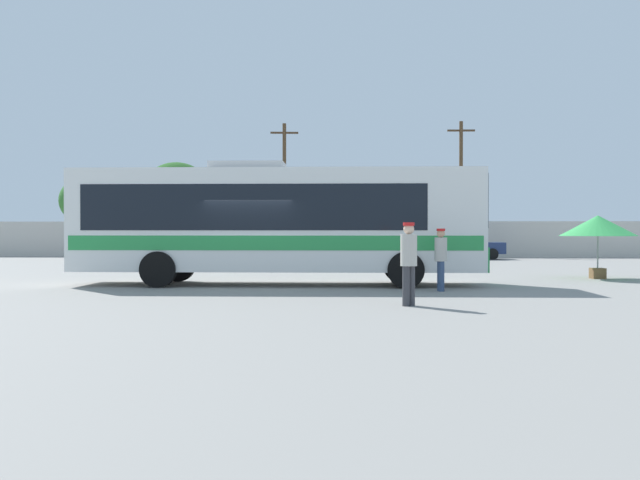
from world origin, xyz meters
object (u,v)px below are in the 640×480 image
at_px(parked_car_rightmost_dark_blue, 466,245).
at_px(roadside_tree_left, 90,201).
at_px(parked_car_leftmost_maroon, 130,245).
at_px(vendor_umbrella_near_gate_green, 598,226).
at_px(parked_car_third_dark_blue, 359,245).
at_px(coach_bus_white_green, 273,220).
at_px(utility_pole_near, 461,186).
at_px(passenger_waiting_on_apron, 409,258).
at_px(parked_car_second_red, 238,245).
at_px(roadside_tree_midleft, 177,190).
at_px(attendant_by_bus_door, 441,256).
at_px(utility_pole_far, 284,187).

height_order(parked_car_rightmost_dark_blue, roadside_tree_left, roadside_tree_left).
distance_m(parked_car_leftmost_maroon, parked_car_rightmost_dark_blue, 19.37).
xyz_separation_m(vendor_umbrella_near_gate_green, parked_car_third_dark_blue, (-7.93, 16.64, -0.97)).
height_order(parked_car_leftmost_maroon, parked_car_rightmost_dark_blue, parked_car_leftmost_maroon).
height_order(coach_bus_white_green, utility_pole_near, utility_pole_near).
xyz_separation_m(passenger_waiting_on_apron, roadside_tree_left, (-19.71, 33.64, 2.71)).
bearing_deg(parked_car_leftmost_maroon, parked_car_second_red, -0.71).
bearing_deg(utility_pole_near, coach_bus_white_green, -110.30).
bearing_deg(coach_bus_white_green, roadside_tree_midleft, 109.57).
bearing_deg(parked_car_third_dark_blue, vendor_umbrella_near_gate_green, -64.50).
xyz_separation_m(parked_car_second_red, parked_car_rightmost_dark_blue, (13.10, 0.64, -0.01)).
height_order(coach_bus_white_green, roadside_tree_left, roadside_tree_left).
distance_m(attendant_by_bus_door, parked_car_rightmost_dark_blue, 22.27).
xyz_separation_m(vendor_umbrella_near_gate_green, utility_pole_far, (-12.75, 21.29, 2.69)).
relative_size(passenger_waiting_on_apron, parked_car_second_red, 0.41).
xyz_separation_m(parked_car_leftmost_maroon, utility_pole_near, (19.93, 6.31, 3.76)).
height_order(passenger_waiting_on_apron, roadside_tree_midleft, roadside_tree_midleft).
bearing_deg(parked_car_second_red, parked_car_rightmost_dark_blue, 2.80).
height_order(parked_car_third_dark_blue, utility_pole_far, utility_pole_far).
distance_m(coach_bus_white_green, roadside_tree_left, 32.15).
bearing_deg(parked_car_third_dark_blue, parked_car_leftmost_maroon, -177.29).
xyz_separation_m(parked_car_leftmost_maroon, parked_car_third_dark_blue, (13.25, 0.63, -0.01)).
height_order(vendor_umbrella_near_gate_green, parked_car_rightmost_dark_blue, vendor_umbrella_near_gate_green).
bearing_deg(parked_car_leftmost_maroon, passenger_waiting_on_apron, -60.70).
distance_m(vendor_umbrella_near_gate_green, parked_car_second_red, 21.85).
bearing_deg(utility_pole_far, parked_car_rightmost_dark_blue, -23.35).
bearing_deg(roadside_tree_midleft, attendant_by_bus_door, -64.00).
height_order(coach_bus_white_green, parked_car_second_red, coach_bus_white_green).
relative_size(parked_car_third_dark_blue, roadside_tree_left, 0.79).
relative_size(parked_car_leftmost_maroon, roadside_tree_midleft, 0.71).
distance_m(parked_car_third_dark_blue, utility_pole_far, 7.63).
relative_size(utility_pole_near, roadside_tree_midleft, 1.36).
relative_size(coach_bus_white_green, parked_car_rightmost_dark_blue, 2.96).
relative_size(attendant_by_bus_door, parked_car_leftmost_maroon, 0.37).
xyz_separation_m(vendor_umbrella_near_gate_green, utility_pole_near, (-1.25, 22.32, 2.80)).
relative_size(parked_car_third_dark_blue, utility_pole_far, 0.51).
bearing_deg(attendant_by_bus_door, parked_car_second_red, 112.90).
bearing_deg(utility_pole_far, vendor_umbrella_near_gate_green, -59.09).
relative_size(attendant_by_bus_door, roadside_tree_midleft, 0.26).
bearing_deg(attendant_by_bus_door, vendor_umbrella_near_gate_green, 41.74).
relative_size(passenger_waiting_on_apron, utility_pole_near, 0.21).
bearing_deg(vendor_umbrella_near_gate_green, parked_car_rightmost_dark_blue, 96.26).
height_order(coach_bus_white_green, attendant_by_bus_door, coach_bus_white_green).
xyz_separation_m(vendor_umbrella_near_gate_green, roadside_tree_left, (-26.80, 24.56, 1.97)).
relative_size(parked_car_second_red, roadside_tree_left, 0.79).
distance_m(parked_car_rightmost_dark_blue, roadside_tree_left, 26.40).
relative_size(parked_car_rightmost_dark_blue, roadside_tree_left, 0.74).
distance_m(parked_car_second_red, utility_pole_far, 6.85).
relative_size(passenger_waiting_on_apron, roadside_tree_midleft, 0.28).
bearing_deg(parked_car_rightmost_dark_blue, parked_car_leftmost_maroon, -178.33).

